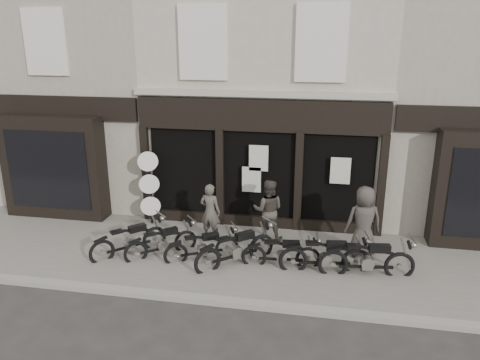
% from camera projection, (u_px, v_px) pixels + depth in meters
% --- Properties ---
extents(ground_plane, '(90.00, 90.00, 0.00)m').
position_uv_depth(ground_plane, '(241.00, 277.00, 11.35)').
color(ground_plane, '#2D2B28').
rests_on(ground_plane, ground).
extents(pavement, '(30.00, 4.20, 0.12)m').
position_uv_depth(pavement, '(247.00, 258.00, 12.18)').
color(pavement, slate).
rests_on(pavement, ground_plane).
extents(kerb, '(30.00, 0.25, 0.13)m').
position_uv_depth(kerb, '(230.00, 302.00, 10.16)').
color(kerb, gray).
rests_on(kerb, ground_plane).
extents(central_building, '(7.30, 6.22, 8.34)m').
position_uv_depth(central_building, '(273.00, 82.00, 15.70)').
color(central_building, '#BAB39F').
rests_on(central_building, ground).
extents(neighbour_left, '(5.60, 6.73, 8.34)m').
position_uv_depth(neighbour_left, '(97.00, 80.00, 16.77)').
color(neighbour_left, '#A09987').
rests_on(neighbour_left, ground).
extents(neighbour_right, '(5.60, 6.73, 8.34)m').
position_uv_depth(neighbour_right, '(475.00, 87.00, 14.56)').
color(neighbour_right, '#A09987').
rests_on(neighbour_right, ground).
extents(motorcycle_0, '(1.66, 1.70, 1.02)m').
position_uv_depth(motorcycle_0, '(130.00, 243.00, 12.26)').
color(motorcycle_0, black).
rests_on(motorcycle_0, ground).
extents(motorcycle_1, '(1.66, 1.48, 0.96)m').
position_uv_depth(motorcycle_1, '(162.00, 245.00, 12.19)').
color(motorcycle_1, black).
rests_on(motorcycle_1, ground).
extents(motorcycle_2, '(1.80, 1.16, 0.94)m').
position_uv_depth(motorcycle_2, '(203.00, 249.00, 11.97)').
color(motorcycle_2, black).
rests_on(motorcycle_2, ground).
extents(motorcycle_3, '(1.87, 1.72, 1.09)m').
position_uv_depth(motorcycle_3, '(236.00, 251.00, 11.70)').
color(motorcycle_3, black).
rests_on(motorcycle_3, ground).
extents(motorcycle_4, '(1.97, 0.54, 0.94)m').
position_uv_depth(motorcycle_4, '(282.00, 256.00, 11.61)').
color(motorcycle_4, black).
rests_on(motorcycle_4, ground).
extents(motorcycle_5, '(2.22, 0.66, 1.07)m').
position_uv_depth(motorcycle_5, '(326.00, 259.00, 11.34)').
color(motorcycle_5, black).
rests_on(motorcycle_5, ground).
extents(motorcycle_6, '(2.29, 0.63, 1.10)m').
position_uv_depth(motorcycle_6, '(368.00, 262.00, 11.13)').
color(motorcycle_6, black).
rests_on(motorcycle_6, ground).
extents(man_left, '(0.65, 0.48, 1.62)m').
position_uv_depth(man_left, '(210.00, 212.00, 12.93)').
color(man_left, '#4B463D').
rests_on(man_left, pavement).
extents(man_centre, '(0.87, 0.69, 1.74)m').
position_uv_depth(man_centre, '(268.00, 210.00, 12.89)').
color(man_centre, '#3E3932').
rests_on(man_centre, pavement).
extents(man_right, '(1.02, 0.79, 1.87)m').
position_uv_depth(man_right, '(364.00, 222.00, 11.93)').
color(man_right, '#3F3834').
rests_on(man_right, pavement).
extents(advert_sign_post, '(0.57, 0.38, 2.46)m').
position_uv_depth(advert_sign_post, '(150.00, 190.00, 13.89)').
color(advert_sign_post, black).
rests_on(advert_sign_post, ground).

